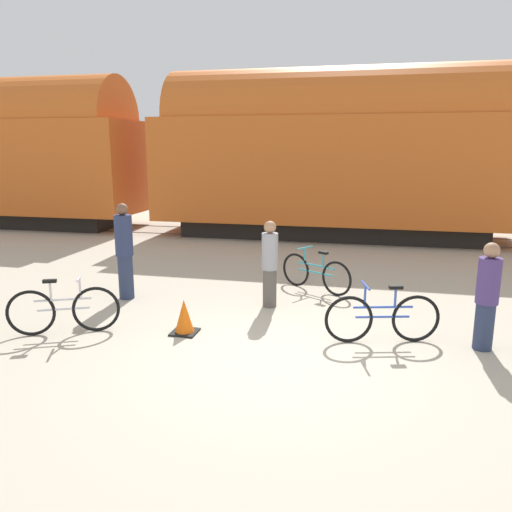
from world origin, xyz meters
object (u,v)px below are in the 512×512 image
object	(u,v)px
person_in_navy	(124,251)
traffic_cone	(184,318)
bicycle_teal	(315,273)
bicycle_silver	(64,310)
bicycle_blue	(382,318)
freight_train	(332,151)
person_in_grey	(270,264)
person_in_purple	(487,296)

from	to	relation	value
person_in_navy	traffic_cone	world-z (taller)	person_in_navy
bicycle_teal	bicycle_silver	world-z (taller)	bicycle_silver
bicycle_blue	freight_train	bearing A→B (deg)	99.62
bicycle_teal	person_in_grey	distance (m)	1.47
person_in_navy	traffic_cone	bearing A→B (deg)	-64.31
person_in_purple	traffic_cone	xyz separation A→B (m)	(-4.44, -0.37, -0.54)
bicycle_teal	bicycle_blue	xyz separation A→B (m)	(1.27, -2.52, 0.01)
bicycle_silver	person_in_navy	bearing A→B (deg)	87.92
bicycle_blue	bicycle_silver	distance (m)	4.89
traffic_cone	person_in_navy	bearing A→B (deg)	139.52
bicycle_silver	traffic_cone	distance (m)	1.88
freight_train	traffic_cone	size ratio (longest dim) A/B	65.20
bicycle_blue	bicycle_teal	bearing A→B (deg)	116.73
bicycle_silver	traffic_cone	world-z (taller)	bicycle_silver
bicycle_blue	bicycle_silver	xyz separation A→B (m)	(-4.84, -0.74, 0.00)
person_in_navy	person_in_purple	distance (m)	6.29
bicycle_teal	bicycle_blue	world-z (taller)	bicycle_blue
bicycle_silver	person_in_grey	size ratio (longest dim) A/B	0.99
bicycle_silver	person_in_purple	xyz separation A→B (m)	(6.26, 0.80, 0.41)
bicycle_silver	bicycle_blue	bearing A→B (deg)	8.69
traffic_cone	bicycle_blue	bearing A→B (deg)	5.91
bicycle_teal	person_in_navy	distance (m)	3.79
bicycle_blue	person_in_grey	xyz separation A→B (m)	(-1.97, 1.30, 0.42)
freight_train	bicycle_silver	distance (m)	10.45
person_in_navy	freight_train	bearing A→B (deg)	43.23
freight_train	person_in_navy	size ratio (longest dim) A/B	19.47
person_in_purple	traffic_cone	world-z (taller)	person_in_purple
bicycle_blue	person_in_navy	size ratio (longest dim) A/B	0.92
freight_train	person_in_navy	distance (m)	8.56
bicycle_blue	traffic_cone	world-z (taller)	bicycle_blue
person_in_purple	traffic_cone	bearing A→B (deg)	28.12
bicycle_blue	traffic_cone	xyz separation A→B (m)	(-3.01, -0.31, -0.13)
bicycle_teal	bicycle_silver	xyz separation A→B (m)	(-3.57, -3.26, 0.02)
bicycle_teal	bicycle_blue	bearing A→B (deg)	-63.27
bicycle_blue	person_in_purple	distance (m)	1.48
person_in_grey	person_in_purple	distance (m)	3.62
person_in_grey	traffic_cone	distance (m)	2.00
person_in_grey	bicycle_teal	bearing A→B (deg)	-102.28
bicycle_teal	person_in_grey	world-z (taller)	person_in_grey
freight_train	bicycle_teal	size ratio (longest dim) A/B	23.84
freight_train	bicycle_teal	xyz separation A→B (m)	(0.24, -6.37, -2.36)
bicycle_silver	traffic_cone	xyz separation A→B (m)	(1.82, 0.43, -0.13)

